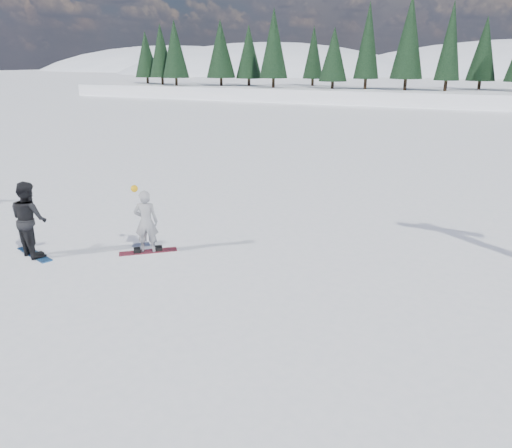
# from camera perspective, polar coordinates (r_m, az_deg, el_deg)

# --- Properties ---
(ground) EXTENTS (420.00, 420.00, 0.00)m
(ground) POSITION_cam_1_polar(r_m,az_deg,el_deg) (13.69, -22.63, -3.97)
(ground) COLOR white
(ground) RESTS_ON ground
(alpine_backdrop) EXTENTS (412.50, 227.00, 53.20)m
(alpine_backdrop) POSITION_cam_1_polar(r_m,az_deg,el_deg) (199.56, 19.30, 11.84)
(alpine_backdrop) COLOR white
(alpine_backdrop) RESTS_ON ground
(snowboarder_woman) EXTENTS (0.73, 0.63, 1.83)m
(snowboarder_woman) POSITION_cam_1_polar(r_m,az_deg,el_deg) (13.27, -12.47, 0.29)
(snowboarder_woman) COLOR #95959A
(snowboarder_woman) RESTS_ON ground
(snowboarder_man) EXTENTS (1.11, 0.96, 1.96)m
(snowboarder_man) POSITION_cam_1_polar(r_m,az_deg,el_deg) (13.99, -24.49, 0.52)
(snowboarder_man) COLOR black
(snowboarder_man) RESTS_ON ground
(snowboard_woman) EXTENTS (1.33, 1.18, 0.03)m
(snowboard_woman) POSITION_cam_1_polar(r_m,az_deg,el_deg) (13.54, -12.22, -3.09)
(snowboard_woman) COLOR maroon
(snowboard_woman) RESTS_ON ground
(snowboard_man) EXTENTS (1.51, 0.73, 0.03)m
(snowboard_man) POSITION_cam_1_polar(r_m,az_deg,el_deg) (14.29, -23.99, -3.17)
(snowboard_man) COLOR #194D8C
(snowboard_man) RESTS_ON ground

